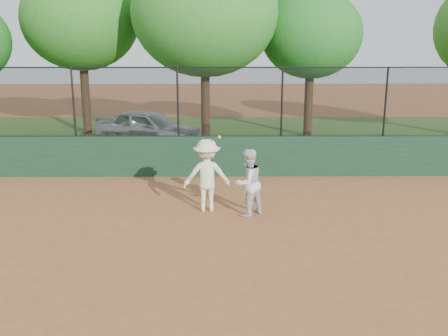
{
  "coord_description": "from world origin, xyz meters",
  "views": [
    {
      "loc": [
        0.72,
        -8.37,
        3.88
      ],
      "look_at": [
        0.8,
        2.2,
        1.2
      ],
      "focal_mm": 40.0,
      "sensor_mm": 36.0,
      "label": 1
    }
  ],
  "objects_px": {
    "tree_2": "(205,13)",
    "tree_1": "(80,20)",
    "tree_3": "(311,35)",
    "parked_car": "(148,128)",
    "player_main": "(207,175)",
    "player_second": "(248,183)"
  },
  "relations": [
    {
      "from": "tree_2",
      "to": "tree_1",
      "type": "bearing_deg",
      "value": 162.85
    },
    {
      "from": "tree_1",
      "to": "tree_3",
      "type": "bearing_deg",
      "value": -3.58
    },
    {
      "from": "parked_car",
      "to": "player_main",
      "type": "distance_m",
      "value": 7.94
    },
    {
      "from": "parked_car",
      "to": "player_main",
      "type": "bearing_deg",
      "value": -140.5
    },
    {
      "from": "tree_2",
      "to": "parked_car",
      "type": "bearing_deg",
      "value": -153.32
    },
    {
      "from": "tree_1",
      "to": "tree_2",
      "type": "distance_m",
      "value": 5.42
    },
    {
      "from": "player_second",
      "to": "player_main",
      "type": "height_order",
      "value": "player_main"
    },
    {
      "from": "tree_2",
      "to": "tree_3",
      "type": "relative_size",
      "value": 1.24
    },
    {
      "from": "parked_car",
      "to": "player_second",
      "type": "distance_m",
      "value": 8.6
    },
    {
      "from": "player_second",
      "to": "tree_2",
      "type": "xyz_separation_m",
      "value": [
        -1.21,
        8.99,
        4.19
      ]
    },
    {
      "from": "tree_1",
      "to": "tree_2",
      "type": "relative_size",
      "value": 0.93
    },
    {
      "from": "parked_car",
      "to": "player_second",
      "type": "xyz_separation_m",
      "value": [
        3.37,
        -7.91,
        0.08
      ]
    },
    {
      "from": "tree_1",
      "to": "tree_3",
      "type": "relative_size",
      "value": 1.16
    },
    {
      "from": "player_second",
      "to": "player_main",
      "type": "xyz_separation_m",
      "value": [
        -0.94,
        0.35,
        0.08
      ]
    },
    {
      "from": "parked_car",
      "to": "tree_3",
      "type": "relative_size",
      "value": 0.69
    },
    {
      "from": "parked_car",
      "to": "tree_1",
      "type": "bearing_deg",
      "value": 69.95
    },
    {
      "from": "player_main",
      "to": "tree_3",
      "type": "height_order",
      "value": "tree_3"
    },
    {
      "from": "player_main",
      "to": "tree_3",
      "type": "bearing_deg",
      "value": 67.38
    },
    {
      "from": "player_second",
      "to": "tree_3",
      "type": "relative_size",
      "value": 0.26
    },
    {
      "from": "player_second",
      "to": "player_main",
      "type": "relative_size",
      "value": 0.83
    },
    {
      "from": "player_second",
      "to": "tree_1",
      "type": "height_order",
      "value": "tree_1"
    },
    {
      "from": "parked_car",
      "to": "player_main",
      "type": "height_order",
      "value": "player_main"
    }
  ]
}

